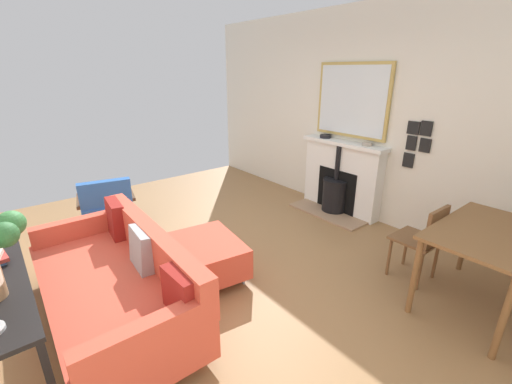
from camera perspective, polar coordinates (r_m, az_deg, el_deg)
The scene contains 12 objects.
ground_plane at distance 3.80m, azimuth -8.23°, elevation -12.12°, with size 5.01×6.30×0.01m, color olive.
wall_left at distance 4.99m, azimuth 16.94°, elevation 12.47°, with size 0.12×6.30×2.83m, color silver.
fireplace at distance 5.07m, azimuth 14.11°, elevation 1.74°, with size 0.58×1.32×1.06m.
mirror_over_mantel at distance 4.93m, azimuth 16.09°, elevation 14.84°, with size 0.04×1.15×1.00m.
mantel_bowl_near at distance 5.13m, azimuth 11.81°, elevation 9.36°, with size 0.17×0.17×0.05m.
mantel_bowl_far at distance 4.72m, azimuth 18.48°, elevation 7.83°, with size 0.13×0.13×0.05m.
sofa at distance 3.12m, azimuth -22.67°, elevation -14.22°, with size 0.96×1.99×0.78m.
ottoman at distance 3.48m, azimuth -8.58°, elevation -10.67°, with size 0.76×0.88×0.40m.
armchair_accent at distance 4.71m, azimuth -24.24°, elevation -1.38°, with size 0.78×0.71×0.75m.
dining_table at distance 3.45m, azimuth 35.07°, elevation -6.94°, with size 1.17×0.75×0.75m.
dining_chair_near_fireplace at distance 3.65m, azimuth 26.89°, elevation -6.90°, with size 0.41×0.41×0.81m.
photo_gallery_row at distance 4.50m, azimuth 25.81°, elevation 7.83°, with size 0.02×0.31×0.59m.
Camera 1 is at (1.58, 2.81, 2.02)m, focal length 23.36 mm.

